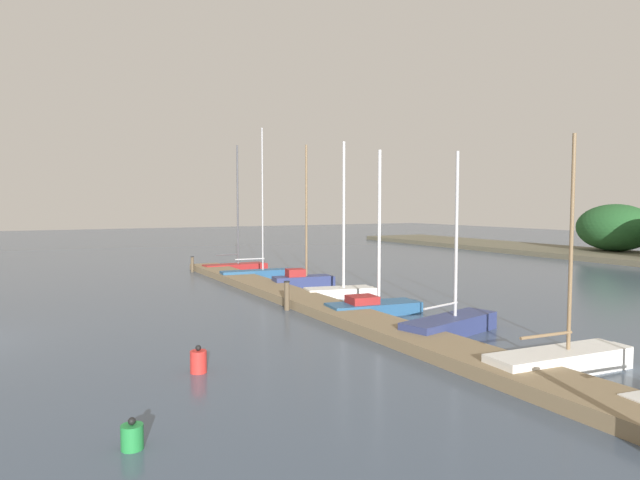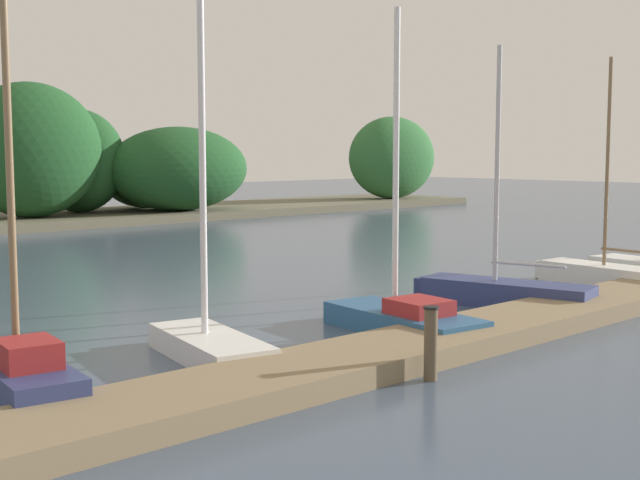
% 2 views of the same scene
% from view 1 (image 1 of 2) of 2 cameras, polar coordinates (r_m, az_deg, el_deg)
% --- Properties ---
extents(dock_pier, '(31.14, 1.80, 0.35)m').
position_cam_1_polar(dock_pier, '(21.76, -0.29, -6.75)').
color(dock_pier, '#847051').
rests_on(dock_pier, ground).
extents(sailboat_0, '(1.13, 4.09, 7.79)m').
position_cam_1_polar(sailboat_0, '(34.91, -8.64, -2.47)').
color(sailboat_0, maroon).
rests_on(sailboat_0, ground).
extents(sailboat_1, '(1.29, 4.42, 8.33)m').
position_cam_1_polar(sailboat_1, '(30.80, -6.14, -3.38)').
color(sailboat_1, '#285684').
rests_on(sailboat_1, ground).
extents(sailboat_2, '(1.39, 3.19, 7.06)m').
position_cam_1_polar(sailboat_2, '(27.43, -1.68, -3.98)').
color(sailboat_2, navy).
rests_on(sailboat_2, ground).
extents(sailboat_3, '(1.69, 3.30, 6.89)m').
position_cam_1_polar(sailboat_3, '(24.64, 2.28, -5.01)').
color(sailboat_3, white).
rests_on(sailboat_3, ground).
extents(sailboat_4, '(1.68, 3.81, 6.15)m').
position_cam_1_polar(sailboat_4, '(20.93, 5.72, -6.68)').
color(sailboat_4, '#285684').
rests_on(sailboat_4, ground).
extents(sailboat_5, '(1.93, 4.16, 5.80)m').
position_cam_1_polar(sailboat_5, '(18.22, 13.63, -8.36)').
color(sailboat_5, navy).
rests_on(sailboat_5, ground).
extents(sailboat_6, '(1.35, 4.26, 5.84)m').
position_cam_1_polar(sailboat_6, '(15.13, 24.03, -11.15)').
color(sailboat_6, white).
rests_on(sailboat_6, ground).
extents(mooring_piling_0, '(0.20, 0.20, 0.95)m').
position_cam_1_polar(mooring_piling_0, '(34.47, -13.10, -2.46)').
color(mooring_piling_0, brown).
rests_on(mooring_piling_0, ground).
extents(mooring_piling_1, '(0.24, 0.24, 1.14)m').
position_cam_1_polar(mooring_piling_1, '(21.56, -3.46, -5.77)').
color(mooring_piling_1, brown).
rests_on(mooring_piling_1, ground).
extents(channel_buoy_0, '(0.37, 0.37, 0.55)m').
position_cam_1_polar(channel_buoy_0, '(10.32, -18.90, -18.71)').
color(channel_buoy_0, '#23843D').
rests_on(channel_buoy_0, ground).
extents(channel_buoy_1, '(0.40, 0.40, 0.69)m').
position_cam_1_polar(channel_buoy_1, '(14.11, -12.49, -12.17)').
color(channel_buoy_1, red).
rests_on(channel_buoy_1, ground).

